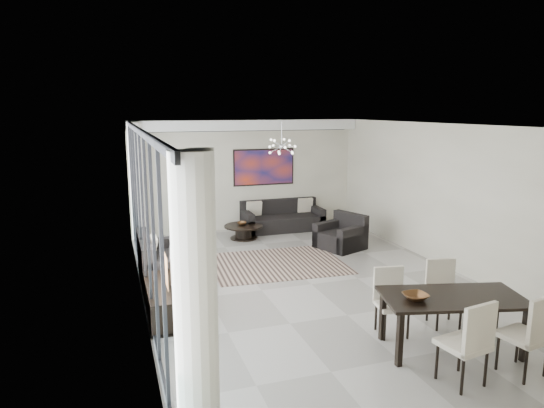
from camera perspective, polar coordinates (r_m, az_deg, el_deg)
name	(u,v)px	position (r m, az deg, el deg)	size (l,w,h in m)	color
room_shell	(336,206)	(8.88, 7.54, -0.21)	(6.00, 9.00, 2.90)	#A8A39B
window_wall	(149,218)	(8.02, -14.32, -1.55)	(0.37, 8.95, 2.90)	white
soffit	(247,125)	(12.58, -2.93, 9.25)	(5.98, 0.40, 0.26)	white
painting	(264,167)	(12.97, -0.95, 4.36)	(1.68, 0.04, 0.98)	red
chandelier	(282,146)	(10.98, 1.15, 6.80)	(0.66, 0.66, 0.71)	silver
rug	(277,263)	(10.20, 0.61, -7.00)	(2.73, 2.10, 0.01)	black
coffee_table	(244,231)	(12.10, -3.36, -3.20)	(0.96, 0.96, 0.34)	black
bowl_coffee	(242,223)	(12.11, -3.58, -2.30)	(0.24, 0.24, 0.07)	brown
sofa_main	(282,220)	(12.96, 1.20, -1.88)	(2.14, 0.88, 0.78)	black
loveseat	(164,265)	(9.41, -12.62, -7.04)	(0.96, 1.71, 0.86)	black
armchair	(341,237)	(11.36, 8.16, -3.83)	(1.18, 1.21, 0.79)	black
side_table	(204,234)	(11.16, -8.01, -3.47)	(0.42, 0.42, 0.58)	black
tv_console	(161,301)	(7.88, -12.88, -11.04)	(0.44, 1.56, 0.49)	black
television	(171,265)	(7.68, -11.85, -7.02)	(1.15, 0.15, 0.66)	gray
dining_table	(452,302)	(6.93, 20.45, -10.76)	(2.00, 1.34, 0.76)	black
dining_chair_sw	(471,338)	(6.17, 22.33, -14.40)	(0.56, 0.56, 1.06)	beige
dining_chair_se	(532,330)	(6.68, 28.30, -12.93)	(0.56, 0.56, 1.05)	beige
dining_chair_nw	(390,296)	(7.27, 13.75, -10.45)	(0.51, 0.51, 0.95)	beige
dining_chair_ne	(442,287)	(7.78, 19.41, -9.24)	(0.53, 0.53, 0.97)	beige
bowl_dining	(416,297)	(6.62, 16.53, -10.40)	(0.31, 0.31, 0.08)	brown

